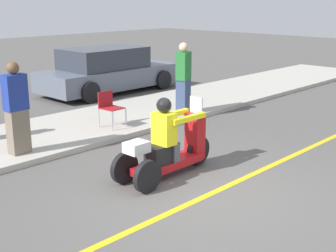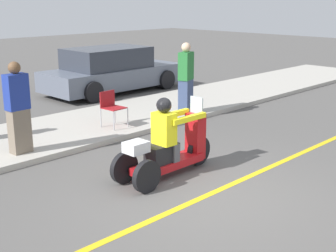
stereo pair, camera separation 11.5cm
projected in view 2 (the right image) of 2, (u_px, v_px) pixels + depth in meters
The scene contains 8 objects.
ground_plane at pixel (207, 195), 7.40m from camera, with size 60.00×60.00×0.00m, color #565451.
lane_stripe at pixel (214, 192), 7.51m from camera, with size 24.00×0.12×0.01m.
sidewalk_strip at pixel (51, 134), 10.50m from camera, with size 28.00×2.80×0.12m.
motorcycle_trike at pixel (168, 148), 8.09m from camera, with size 2.12×0.66×1.41m.
spectator_by_tree at pixel (186, 80), 11.91m from camera, with size 0.50×0.39×1.82m.
spectator_end_of_line at pixel (18, 110), 8.86m from camera, with size 0.43×0.27×1.77m.
folding_chair_set_back at pixel (111, 105), 10.81m from camera, with size 0.49×0.49×0.82m.
parked_car_lot_right at pixel (111, 71), 15.39m from camera, with size 4.73×2.10×1.47m.
Camera 2 is at (-5.30, -4.37, 3.02)m, focal length 50.00 mm.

